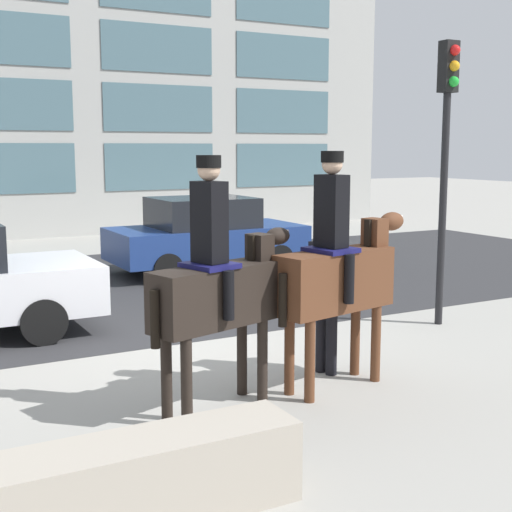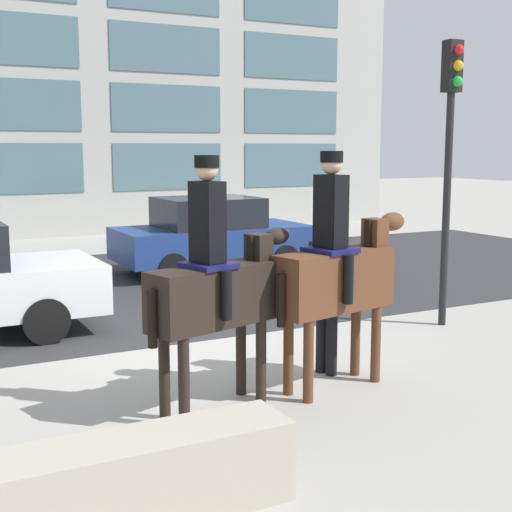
{
  "view_description": "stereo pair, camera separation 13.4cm",
  "coord_description": "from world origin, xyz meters",
  "px_view_note": "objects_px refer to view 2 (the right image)",
  "views": [
    {
      "loc": [
        -3.6,
        -8.15,
        2.63
      ],
      "look_at": [
        0.21,
        -1.15,
        1.41
      ],
      "focal_mm": 50.0,
      "sensor_mm": 36.0,
      "label": 1
    },
    {
      "loc": [
        -3.48,
        -8.21,
        2.63
      ],
      "look_at": [
        0.21,
        -1.15,
        1.41
      ],
      "focal_mm": 50.0,
      "sensor_mm": 36.0,
      "label": 2
    }
  ],
  "objects_px": {
    "street_car_far_lane": "(211,235)",
    "pedestrian_bystander": "(327,287)",
    "traffic_light": "(450,138)",
    "mounted_horse_lead": "(216,287)",
    "mounted_horse_companion": "(337,272)",
    "planter_ledge": "(105,486)"
  },
  "relations": [
    {
      "from": "mounted_horse_companion",
      "to": "traffic_light",
      "type": "bearing_deg",
      "value": 16.07
    },
    {
      "from": "pedestrian_bystander",
      "to": "mounted_horse_companion",
      "type": "bearing_deg",
      "value": 54.08
    },
    {
      "from": "mounted_horse_lead",
      "to": "pedestrian_bystander",
      "type": "xyz_separation_m",
      "value": [
        1.6,
        0.43,
        -0.23
      ]
    },
    {
      "from": "traffic_light",
      "to": "mounted_horse_lead",
      "type": "bearing_deg",
      "value": -160.28
    },
    {
      "from": "mounted_horse_companion",
      "to": "pedestrian_bystander",
      "type": "relative_size",
      "value": 1.48
    },
    {
      "from": "street_car_far_lane",
      "to": "traffic_light",
      "type": "height_order",
      "value": "traffic_light"
    },
    {
      "from": "street_car_far_lane",
      "to": "traffic_light",
      "type": "relative_size",
      "value": 0.98
    },
    {
      "from": "mounted_horse_lead",
      "to": "traffic_light",
      "type": "relative_size",
      "value": 0.62
    },
    {
      "from": "mounted_horse_lead",
      "to": "traffic_light",
      "type": "height_order",
      "value": "traffic_light"
    },
    {
      "from": "street_car_far_lane",
      "to": "traffic_light",
      "type": "xyz_separation_m",
      "value": [
        1.19,
        -5.79,
        1.96
      ]
    },
    {
      "from": "mounted_horse_companion",
      "to": "traffic_light",
      "type": "xyz_separation_m",
      "value": [
        2.99,
        1.59,
        1.46
      ]
    },
    {
      "from": "mounted_horse_lead",
      "to": "planter_ledge",
      "type": "distance_m",
      "value": 2.56
    },
    {
      "from": "mounted_horse_lead",
      "to": "mounted_horse_companion",
      "type": "bearing_deg",
      "value": -16.04
    },
    {
      "from": "pedestrian_bystander",
      "to": "traffic_light",
      "type": "bearing_deg",
      "value": -173.29
    },
    {
      "from": "mounted_horse_companion",
      "to": "mounted_horse_lead",
      "type": "bearing_deg",
      "value": 168.03
    },
    {
      "from": "planter_ledge",
      "to": "mounted_horse_lead",
      "type": "bearing_deg",
      "value": 46.6
    },
    {
      "from": "traffic_light",
      "to": "street_car_far_lane",
      "type": "bearing_deg",
      "value": 101.6
    },
    {
      "from": "mounted_horse_lead",
      "to": "traffic_light",
      "type": "bearing_deg",
      "value": 3.74
    },
    {
      "from": "traffic_light",
      "to": "pedestrian_bystander",
      "type": "bearing_deg",
      "value": -157.81
    },
    {
      "from": "street_car_far_lane",
      "to": "pedestrian_bystander",
      "type": "bearing_deg",
      "value": -103.24
    },
    {
      "from": "mounted_horse_companion",
      "to": "pedestrian_bystander",
      "type": "xyz_separation_m",
      "value": [
        0.16,
        0.43,
        -0.25
      ]
    },
    {
      "from": "street_car_far_lane",
      "to": "planter_ledge",
      "type": "relative_size",
      "value": 1.47
    }
  ]
}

